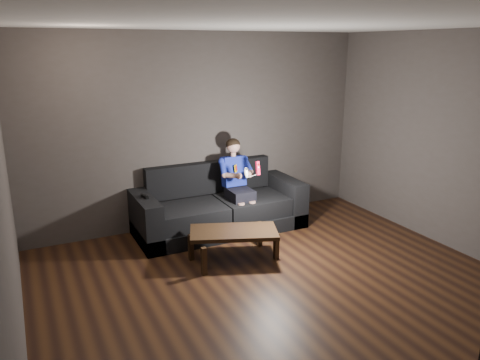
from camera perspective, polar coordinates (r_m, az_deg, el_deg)
floor at (r=4.98m, az=6.50°, el=-14.17°), size 5.00×5.00×0.00m
back_wall at (r=6.64m, az=-4.80°, el=6.03°), size 5.00×0.04×2.70m
left_wall at (r=3.78m, az=-26.75°, el=-3.44°), size 0.04×5.00×2.70m
right_wall at (r=6.17m, az=26.99°, el=3.55°), size 0.04×5.00×2.70m
ceiling at (r=4.32m, az=7.68°, el=18.58°), size 5.00×5.00×0.02m
sofa at (r=6.59m, az=-2.71°, el=-3.53°), size 2.34×1.01×0.90m
child at (r=6.49m, az=-0.38°, el=0.49°), size 0.47×0.58×1.16m
wii_remote_red at (r=6.10m, az=2.19°, el=1.46°), size 0.05×0.07×0.18m
nunchuk_white at (r=6.03m, az=0.76°, el=0.94°), size 0.06×0.09×0.14m
wii_remote_black at (r=6.07m, az=-11.56°, el=-1.99°), size 0.06×0.17×0.03m
coffee_table at (r=5.64m, az=-0.78°, el=-6.63°), size 1.15×0.85×0.38m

